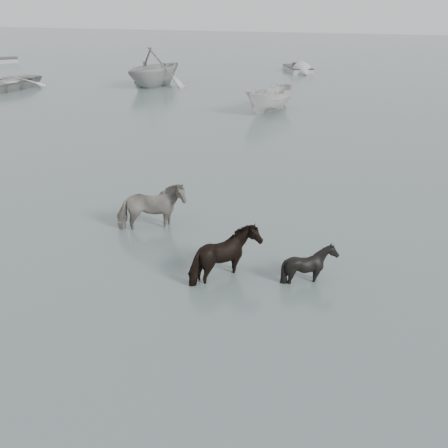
{
  "coord_description": "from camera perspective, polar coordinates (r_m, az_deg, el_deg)",
  "views": [
    {
      "loc": [
        4.07,
        -11.86,
        6.44
      ],
      "look_at": [
        1.19,
        0.38,
        1.0
      ],
      "focal_mm": 45.0,
      "sensor_mm": 36.0,
      "label": 1
    }
  ],
  "objects": [
    {
      "name": "skiff_mid",
      "position": [
        45.74,
        7.55,
        15.58
      ],
      "size": [
        3.19,
        4.86,
        0.75
      ],
      "primitive_type": null,
      "rotation": [
        0.0,
        0.0,
        -1.19
      ],
      "color": "#A1A3A1",
      "rests_on": "ground"
    },
    {
      "name": "pony_black",
      "position": [
        13.08,
        8.74,
        -3.44
      ],
      "size": [
        1.33,
        1.26,
        1.18
      ],
      "primitive_type": "imported",
      "rotation": [
        0.0,
        0.0,
        1.23
      ],
      "color": "black",
      "rests_on": "ground"
    },
    {
      "name": "pony_pinto",
      "position": [
        15.72,
        -7.45,
        2.2
      ],
      "size": [
        2.1,
        1.59,
        1.62
      ],
      "primitive_type": "imported",
      "rotation": [
        0.0,
        0.0,
        2.0
      ],
      "color": "black",
      "rests_on": "ground"
    },
    {
      "name": "rowboat_trail",
      "position": [
        38.99,
        -7.08,
        15.7
      ],
      "size": [
        5.87,
        6.28,
        2.67
      ],
      "primitive_type": "imported",
      "rotation": [
        0.0,
        0.0,
        2.78
      ],
      "color": "#AAADAA",
      "rests_on": "ground"
    },
    {
      "name": "boat_small",
      "position": [
        30.82,
        4.7,
        12.67
      ],
      "size": [
        2.96,
        4.12,
        1.5
      ],
      "primitive_type": "imported",
      "rotation": [
        0.0,
        0.0,
        -0.44
      ],
      "color": "beige",
      "rests_on": "ground"
    },
    {
      "name": "pony_dark",
      "position": [
        12.95,
        0.24,
        -2.65
      ],
      "size": [
        1.59,
        1.75,
        1.5
      ],
      "primitive_type": "imported",
      "rotation": [
        0.0,
        0.0,
        1.34
      ],
      "color": "black",
      "rests_on": "ground"
    },
    {
      "name": "ground",
      "position": [
        14.09,
        -5.1,
        -3.89
      ],
      "size": [
        140.0,
        140.0,
        0.0
      ],
      "primitive_type": "plane",
      "color": "#4C5B58",
      "rests_on": "ground"
    },
    {
      "name": "rowboat_lead",
      "position": [
        40.02,
        -21.44,
        13.38
      ],
      "size": [
        4.83,
        6.0,
        1.1
      ],
      "primitive_type": "imported",
      "rotation": [
        0.0,
        0.0,
        -0.21
      ],
      "color": "beige",
      "rests_on": "ground"
    }
  ]
}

